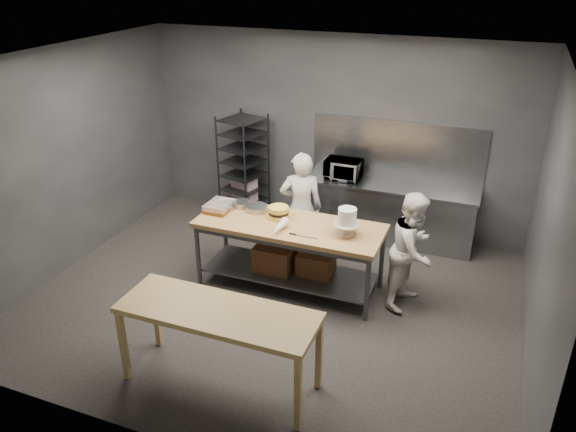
% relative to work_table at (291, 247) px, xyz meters
% --- Properties ---
extents(ground, '(6.00, 6.00, 0.00)m').
position_rel_work_table_xyz_m(ground, '(-0.10, -0.39, -0.57)').
color(ground, black).
rests_on(ground, ground).
extents(back_wall, '(6.00, 0.04, 3.00)m').
position_rel_work_table_xyz_m(back_wall, '(-0.10, 2.11, 0.93)').
color(back_wall, '#4C4F54').
rests_on(back_wall, ground).
extents(work_table, '(2.40, 0.90, 0.92)m').
position_rel_work_table_xyz_m(work_table, '(0.00, 0.00, 0.00)').
color(work_table, olive).
rests_on(work_table, ground).
extents(near_counter, '(2.00, 0.70, 0.90)m').
position_rel_work_table_xyz_m(near_counter, '(0.01, -2.01, 0.24)').
color(near_counter, olive).
rests_on(near_counter, ground).
extents(back_counter, '(2.60, 0.60, 0.90)m').
position_rel_work_table_xyz_m(back_counter, '(0.90, 1.79, -0.12)').
color(back_counter, slate).
rests_on(back_counter, ground).
extents(splashback_panel, '(2.60, 0.02, 0.90)m').
position_rel_work_table_xyz_m(splashback_panel, '(0.90, 2.09, 0.78)').
color(splashback_panel, slate).
rests_on(splashback_panel, back_counter).
extents(speed_rack, '(0.74, 0.78, 1.75)m').
position_rel_work_table_xyz_m(speed_rack, '(-1.47, 1.71, 0.28)').
color(speed_rack, black).
rests_on(speed_rack, ground).
extents(chef_behind, '(0.69, 0.57, 1.62)m').
position_rel_work_table_xyz_m(chef_behind, '(-0.12, 0.72, 0.24)').
color(chef_behind, silver).
rests_on(chef_behind, ground).
extents(chef_right, '(0.73, 0.84, 1.50)m').
position_rel_work_table_xyz_m(chef_right, '(1.54, 0.17, 0.18)').
color(chef_right, silver).
rests_on(chef_right, ground).
extents(microwave, '(0.54, 0.37, 0.30)m').
position_rel_work_table_xyz_m(microwave, '(0.17, 1.79, 0.48)').
color(microwave, black).
rests_on(microwave, back_counter).
extents(frosted_cake_stand, '(0.34, 0.34, 0.35)m').
position_rel_work_table_xyz_m(frosted_cake_stand, '(0.75, -0.06, 0.57)').
color(frosted_cake_stand, '#BEB298').
rests_on(frosted_cake_stand, work_table).
extents(layer_cake, '(0.26, 0.26, 0.16)m').
position_rel_work_table_xyz_m(layer_cake, '(-0.20, 0.09, 0.43)').
color(layer_cake, '#E2C848').
rests_on(layer_cake, work_table).
extents(cake_pans, '(0.69, 0.38, 0.07)m').
position_rel_work_table_xyz_m(cake_pans, '(-0.76, 0.18, 0.39)').
color(cake_pans, gray).
rests_on(cake_pans, work_table).
extents(piping_bag, '(0.13, 0.38, 0.12)m').
position_rel_work_table_xyz_m(piping_bag, '(-0.04, -0.28, 0.41)').
color(piping_bag, white).
rests_on(piping_bag, work_table).
extents(offset_spatula, '(0.36, 0.02, 0.02)m').
position_rel_work_table_xyz_m(offset_spatula, '(0.22, -0.28, 0.35)').
color(offset_spatula, slate).
rests_on(offset_spatula, work_table).
extents(pastry_clamshells, '(0.31, 0.40, 0.11)m').
position_rel_work_table_xyz_m(pastry_clamshells, '(-1.03, 0.03, 0.40)').
color(pastry_clamshells, brown).
rests_on(pastry_clamshells, work_table).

